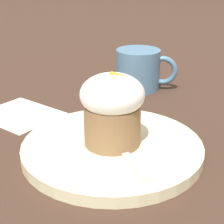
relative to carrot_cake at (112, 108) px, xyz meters
name	(u,v)px	position (x,y,z in m)	size (l,w,h in m)	color
ground_plane	(112,153)	(0.00, 0.00, -0.07)	(4.00, 4.00, 0.00)	#3D281E
dessert_plate	(112,148)	(0.00, 0.00, -0.06)	(0.25, 0.25, 0.02)	beige
carrot_cake	(112,108)	(0.00, 0.00, 0.00)	(0.09, 0.09, 0.10)	olive
spoon	(117,144)	(0.01, -0.01, -0.05)	(0.09, 0.12, 0.01)	#B7B7BC
coffee_cup	(139,69)	(0.01, 0.28, -0.03)	(0.12, 0.09, 0.08)	teal
paper_napkin	(20,114)	(-0.18, 0.11, -0.07)	(0.16, 0.15, 0.00)	white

